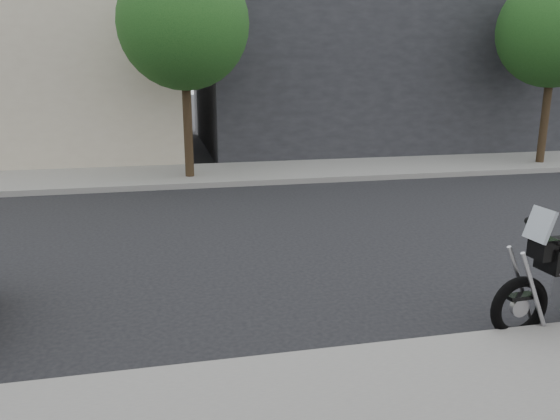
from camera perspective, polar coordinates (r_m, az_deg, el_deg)
The scene contains 5 objects.
ground at distance 9.86m, azimuth 4.38°, elevation -3.28°, with size 120.00×120.00×0.00m, color black.
far_sidewalk at distance 16.00m, azimuth -2.30°, elevation 3.93°, with size 44.00×3.00×0.15m, color gray.
far_building_dark at distance 24.51m, azimuth 11.46°, elevation 15.37°, with size 16.00×11.00×7.00m.
street_tree_left at distance 19.07m, azimuth 26.83°, elevation 16.42°, with size 3.40×3.40×5.70m.
street_tree_mid at distance 15.05m, azimuth -10.04°, elevation 18.61°, with size 3.40×3.40×5.70m.
Camera 1 is at (2.74, 8.99, 3.00)m, focal length 35.00 mm.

